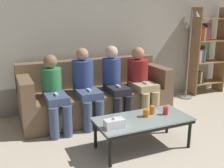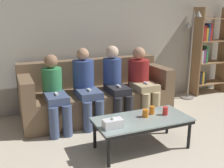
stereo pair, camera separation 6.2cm
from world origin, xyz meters
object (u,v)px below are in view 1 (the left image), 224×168
(couch, at_px, (95,96))
(standing_lamp, at_px, (190,46))
(coffee_table, at_px, (143,121))
(bookshelf, at_px, (205,51))
(seated_person_mid_left, at_px, (85,84))
(cup_near_right, at_px, (146,113))
(cup_near_left, at_px, (166,111))
(seated_person_right_end, at_px, (141,78))
(seated_person_mid_right, at_px, (115,81))
(tissue_box, at_px, (114,123))
(seated_person_left_end, at_px, (54,91))
(cup_far_center, at_px, (152,110))

(couch, xyz_separation_m, standing_lamp, (1.97, 0.13, 0.70))
(coffee_table, height_order, bookshelf, bookshelf)
(bookshelf, relative_size, seated_person_mid_left, 1.54)
(couch, height_order, cup_near_right, couch)
(cup_near_left, bearing_deg, coffee_table, 178.90)
(cup_near_right, distance_m, standing_lamp, 2.32)
(cup_near_left, relative_size, seated_person_right_end, 0.09)
(seated_person_mid_right, bearing_deg, seated_person_mid_left, 179.64)
(cup_near_left, height_order, standing_lamp, standing_lamp)
(cup_near_right, height_order, seated_person_mid_right, seated_person_mid_right)
(seated_person_mid_left, bearing_deg, cup_near_left, -56.43)
(coffee_table, relative_size, seated_person_mid_right, 1.02)
(tissue_box, height_order, standing_lamp, standing_lamp)
(cup_near_right, xyz_separation_m, tissue_box, (-0.49, -0.14, 0.00))
(cup_near_right, distance_m, bookshelf, 2.78)
(cup_near_right, bearing_deg, coffee_table, -153.65)
(coffee_table, relative_size, standing_lamp, 0.69)
(couch, height_order, cup_near_left, couch)
(seated_person_left_end, bearing_deg, couch, 19.86)
(standing_lamp, bearing_deg, cup_near_right, -142.02)
(couch, height_order, standing_lamp, standing_lamp)
(seated_person_right_end, bearing_deg, coffee_table, -118.21)
(cup_near_right, bearing_deg, seated_person_right_end, 63.72)
(bookshelf, height_order, standing_lamp, bookshelf)
(couch, relative_size, seated_person_mid_left, 2.09)
(cup_far_center, distance_m, tissue_box, 0.64)
(couch, distance_m, seated_person_left_end, 0.79)
(cup_far_center, distance_m, seated_person_left_end, 1.40)
(bookshelf, bearing_deg, coffee_table, -146.43)
(bookshelf, distance_m, seated_person_mid_right, 2.32)
(cup_near_left, relative_size, seated_person_mid_left, 0.09)
(couch, height_order, seated_person_mid_left, seated_person_mid_left)
(tissue_box, xyz_separation_m, seated_person_left_end, (-0.42, 1.13, 0.12))
(cup_far_center, bearing_deg, cup_near_left, -31.91)
(cup_far_center, bearing_deg, bookshelf, 34.28)
(coffee_table, bearing_deg, seated_person_left_end, 129.99)
(cup_near_right, height_order, seated_person_left_end, seated_person_left_end)
(cup_near_left, distance_m, tissue_box, 0.76)
(standing_lamp, bearing_deg, bookshelf, 15.52)
(standing_lamp, distance_m, seated_person_mid_left, 2.28)
(cup_near_right, bearing_deg, bookshelf, 33.75)
(seated_person_mid_left, bearing_deg, cup_far_center, -59.95)
(coffee_table, relative_size, bookshelf, 0.67)
(cup_near_left, bearing_deg, couch, 109.90)
(cup_near_right, relative_size, seated_person_left_end, 0.09)
(couch, bearing_deg, cup_near_left, -70.10)
(cup_near_right, bearing_deg, seated_person_mid_left, 113.28)
(coffee_table, xyz_separation_m, seated_person_right_end, (0.57, 1.06, 0.24))
(cup_near_right, height_order, seated_person_right_end, seated_person_right_end)
(coffee_table, distance_m, seated_person_mid_left, 1.15)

